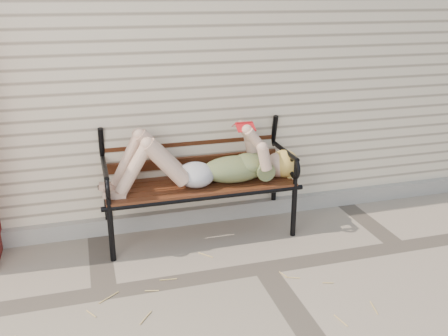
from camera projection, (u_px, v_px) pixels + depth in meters
name	position (u px, v px, depth m)	size (l,w,h in m)	color
ground	(264.00, 268.00, 4.00)	(80.00, 80.00, 0.00)	gray
house_wall	(183.00, 41.00, 6.20)	(8.00, 4.00, 3.00)	beige
foundation_strip	(229.00, 211.00, 4.85)	(8.00, 0.10, 0.15)	#ABA49A
garden_bench	(197.00, 162.00, 4.42)	(1.82, 0.72, 1.18)	black
reading_woman	(202.00, 163.00, 4.28)	(1.71, 0.39, 0.54)	#0A364B
straw_scatter	(213.00, 331.00, 3.25)	(2.81, 1.70, 0.01)	tan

